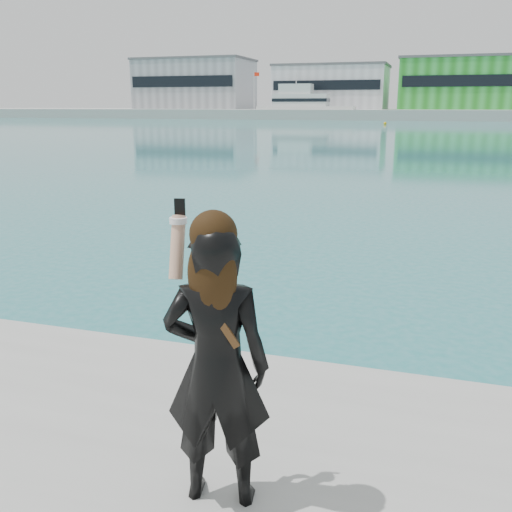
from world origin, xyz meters
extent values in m
plane|color=#1A7778|center=(0.00, 0.00, 0.00)|extent=(500.00, 500.00, 0.00)
cube|color=#9E9E99|center=(0.00, 130.00, 1.00)|extent=(320.00, 40.00, 2.00)
cube|color=gray|center=(-55.00, 128.00, 7.50)|extent=(26.00, 16.00, 11.00)
cube|color=black|center=(-55.00, 119.90, 8.05)|extent=(24.70, 0.20, 2.42)
cube|color=#59595B|center=(-55.00, 128.00, 13.25)|extent=(26.52, 16.32, 0.50)
cube|color=silver|center=(-22.00, 128.00, 6.50)|extent=(24.00, 15.00, 9.00)
cube|color=black|center=(-22.00, 120.40, 6.95)|extent=(22.80, 0.20, 1.98)
cube|color=#59595B|center=(-22.00, 128.00, 11.25)|extent=(24.48, 15.30, 0.50)
cube|color=#249225|center=(8.00, 128.00, 7.00)|extent=(30.00, 16.00, 10.00)
cube|color=black|center=(8.00, 119.90, 7.50)|extent=(28.50, 0.20, 2.20)
cube|color=#59595B|center=(8.00, 128.00, 12.25)|extent=(30.60, 16.32, 0.50)
cylinder|color=silver|center=(-38.00, 121.00, 6.00)|extent=(0.16, 0.16, 8.00)
cube|color=red|center=(-37.40, 121.00, 9.40)|extent=(1.20, 0.04, 0.80)
cube|color=silver|center=(-24.80, 115.05, 1.32)|extent=(20.04, 6.15, 2.65)
cube|color=silver|center=(-25.90, 115.02, 3.86)|extent=(11.18, 4.98, 2.43)
cube|color=silver|center=(-27.01, 114.98, 6.07)|extent=(6.74, 3.96, 1.99)
cube|color=black|center=(-25.90, 115.02, 3.86)|extent=(11.41, 5.10, 0.66)
cylinder|color=silver|center=(-27.01, 114.98, 8.17)|extent=(0.18, 0.18, 2.21)
sphere|color=#DCA10B|center=(-6.37, 88.54, 0.00)|extent=(0.50, 0.50, 0.50)
imported|color=black|center=(0.75, -0.90, 1.59)|extent=(0.64, 0.48, 1.59)
sphere|color=black|center=(0.75, -0.92, 2.33)|extent=(0.24, 0.24, 0.24)
ellipsoid|color=black|center=(0.76, -0.97, 2.13)|extent=(0.26, 0.14, 0.42)
cylinder|color=tan|center=(0.51, -0.84, 2.23)|extent=(0.11, 0.20, 0.34)
cylinder|color=white|center=(0.50, -0.80, 2.37)|extent=(0.10, 0.10, 0.03)
cube|color=black|center=(0.50, -0.76, 2.42)|extent=(0.06, 0.02, 0.12)
cube|color=#4C2D14|center=(0.79, -0.98, 1.91)|extent=(0.22, 0.06, 0.32)
camera|label=1|loc=(1.79, -3.51, 2.96)|focal=40.00mm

